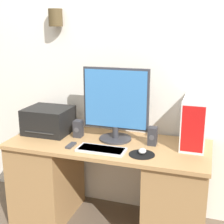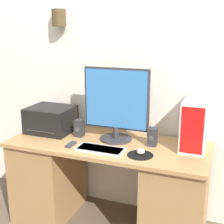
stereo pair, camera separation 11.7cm
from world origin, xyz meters
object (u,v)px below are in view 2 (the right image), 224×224
at_px(monitor, 116,103).
at_px(printer, 51,119).
at_px(computer_tower, 195,124).
at_px(speaker_left, 79,128).
at_px(mouse, 141,152).
at_px(keyboard, 100,149).
at_px(speaker_right, 153,137).
at_px(remote_control, 71,145).

relative_size(monitor, printer, 1.56).
height_order(computer_tower, speaker_left, computer_tower).
bearing_deg(mouse, monitor, 140.31).
bearing_deg(printer, monitor, 1.13).
distance_m(keyboard, mouse, 0.30).
relative_size(keyboard, speaker_right, 2.56).
bearing_deg(mouse, printer, 166.15).
xyz_separation_m(monitor, mouse, (0.27, -0.23, -0.28)).
xyz_separation_m(keyboard, speaker_left, (-0.29, 0.23, 0.06)).
relative_size(monitor, computer_tower, 1.55).
xyz_separation_m(computer_tower, printer, (-1.21, -0.07, -0.08)).
bearing_deg(keyboard, printer, 156.07).
height_order(computer_tower, remote_control, computer_tower).
distance_m(mouse, speaker_right, 0.21).
relative_size(computer_tower, remote_control, 3.19).
relative_size(monitor, keyboard, 1.61).
xyz_separation_m(monitor, computer_tower, (0.61, 0.05, -0.12)).
xyz_separation_m(monitor, keyboard, (-0.03, -0.27, -0.29)).
distance_m(monitor, speaker_left, 0.39).
distance_m(speaker_left, speaker_right, 0.62).
bearing_deg(mouse, speaker_left, 161.84).
distance_m(printer, speaker_left, 0.29).
bearing_deg(computer_tower, mouse, -139.91).
relative_size(printer, speaker_left, 2.65).
relative_size(printer, speaker_right, 2.65).
bearing_deg(computer_tower, speaker_left, -174.47).
xyz_separation_m(keyboard, mouse, (0.30, 0.04, 0.01)).
xyz_separation_m(mouse, speaker_right, (0.03, 0.20, 0.05)).
bearing_deg(remote_control, computer_tower, 19.10).
xyz_separation_m(speaker_left, speaker_right, (0.62, 0.01, 0.00)).
distance_m(computer_tower, speaker_right, 0.33).
distance_m(mouse, speaker_left, 0.62).
xyz_separation_m(keyboard, printer, (-0.57, 0.25, 0.10)).
height_order(mouse, remote_control, mouse).
bearing_deg(monitor, computer_tower, 5.10).
bearing_deg(printer, keyboard, -23.93).
bearing_deg(remote_control, speaker_right, 21.39).
relative_size(mouse, remote_control, 0.60).
height_order(keyboard, remote_control, keyboard).
bearing_deg(speaker_left, computer_tower, 5.53).
bearing_deg(mouse, speaker_right, 80.70).
xyz_separation_m(printer, speaker_left, (0.29, -0.02, -0.04)).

